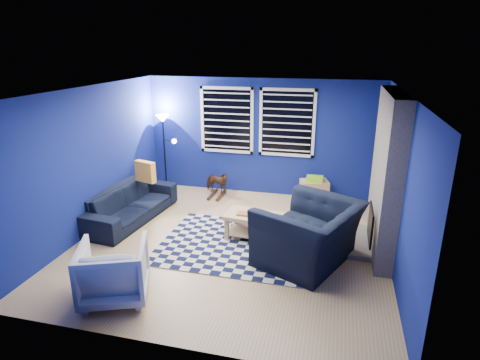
# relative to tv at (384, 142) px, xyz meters

# --- Properties ---
(floor) EXTENTS (5.00, 5.00, 0.00)m
(floor) POSITION_rel_tv_xyz_m (-2.45, -2.00, -1.40)
(floor) COLOR tan
(floor) RESTS_ON ground
(ceiling) EXTENTS (5.00, 5.00, 0.00)m
(ceiling) POSITION_rel_tv_xyz_m (-2.45, -2.00, 1.10)
(ceiling) COLOR white
(ceiling) RESTS_ON wall_back
(wall_back) EXTENTS (5.00, 0.00, 5.00)m
(wall_back) POSITION_rel_tv_xyz_m (-2.45, 0.50, -0.15)
(wall_back) COLOR navy
(wall_back) RESTS_ON floor
(wall_left) EXTENTS (0.00, 5.00, 5.00)m
(wall_left) POSITION_rel_tv_xyz_m (-4.95, -2.00, -0.15)
(wall_left) COLOR navy
(wall_left) RESTS_ON floor
(wall_right) EXTENTS (0.00, 5.00, 5.00)m
(wall_right) POSITION_rel_tv_xyz_m (0.05, -2.00, -0.15)
(wall_right) COLOR navy
(wall_right) RESTS_ON floor
(fireplace) EXTENTS (0.65, 2.00, 2.50)m
(fireplace) POSITION_rel_tv_xyz_m (-0.09, -1.50, -0.20)
(fireplace) COLOR gray
(fireplace) RESTS_ON floor
(window_left) EXTENTS (1.17, 0.06, 1.42)m
(window_left) POSITION_rel_tv_xyz_m (-3.20, 0.46, 0.20)
(window_left) COLOR black
(window_left) RESTS_ON wall_back
(window_right) EXTENTS (1.17, 0.06, 1.42)m
(window_right) POSITION_rel_tv_xyz_m (-1.90, 0.46, 0.20)
(window_right) COLOR black
(window_right) RESTS_ON wall_back
(tv) EXTENTS (0.07, 1.00, 0.58)m
(tv) POSITION_rel_tv_xyz_m (0.00, 0.00, 0.00)
(tv) COLOR black
(tv) RESTS_ON wall_right
(rug) EXTENTS (2.53, 2.04, 0.02)m
(rug) POSITION_rel_tv_xyz_m (-2.32, -2.04, -1.39)
(rug) COLOR black
(rug) RESTS_ON floor
(sofa) EXTENTS (2.22, 1.06, 0.63)m
(sofa) POSITION_rel_tv_xyz_m (-4.55, -1.52, -1.09)
(sofa) COLOR black
(sofa) RESTS_ON floor
(armchair_big) EXTENTS (1.82, 1.73, 0.93)m
(armchair_big) POSITION_rel_tv_xyz_m (-1.16, -2.30, -0.93)
(armchair_big) COLOR black
(armchair_big) RESTS_ON floor
(armchair_bent) EXTENTS (1.08, 1.10, 0.77)m
(armchair_bent) POSITION_rel_tv_xyz_m (-3.51, -3.82, -1.01)
(armchair_bent) COLOR gray
(armchair_bent) RESTS_ON floor
(rocking_horse) EXTENTS (0.39, 0.63, 0.49)m
(rocking_horse) POSITION_rel_tv_xyz_m (-3.32, 0.03, -1.08)
(rocking_horse) COLOR #432715
(rocking_horse) RESTS_ON floor
(coffee_table) EXTENTS (1.02, 0.67, 0.48)m
(coffee_table) POSITION_rel_tv_xyz_m (-2.11, -1.77, -1.07)
(coffee_table) COLOR tan
(coffee_table) RESTS_ON rug
(cabinet) EXTENTS (0.64, 0.52, 0.56)m
(cabinet) POSITION_rel_tv_xyz_m (-1.24, 0.22, -1.15)
(cabinet) COLOR tan
(cabinet) RESTS_ON floor
(floor_lamp) EXTENTS (0.46, 0.28, 1.69)m
(floor_lamp) POSITION_rel_tv_xyz_m (-4.58, 0.25, -0.01)
(floor_lamp) COLOR black
(floor_lamp) RESTS_ON floor
(throw_pillow) EXTENTS (0.44, 0.25, 0.40)m
(throw_pillow) POSITION_rel_tv_xyz_m (-4.40, -1.10, -0.57)
(throw_pillow) COLOR gold
(throw_pillow) RESTS_ON sofa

